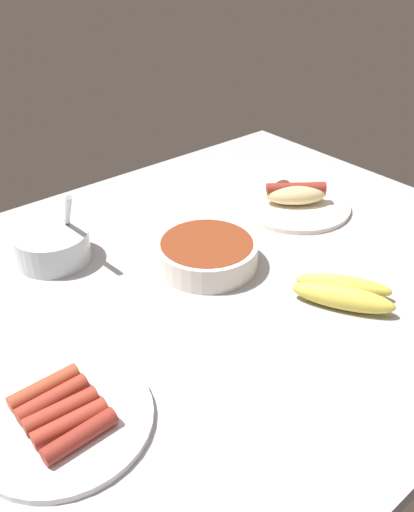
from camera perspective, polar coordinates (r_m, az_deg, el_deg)
ground_plane at (r=91.62cm, az=-0.92°, el=-3.43°), size 120.00×90.00×3.00cm
banana_bunch at (r=87.72cm, az=14.25°, el=-3.78°), size 14.22×17.03×3.86cm
plate_sausages at (r=70.38cm, az=-15.10°, el=-16.15°), size 22.19×22.19×3.17cm
bowl_coleslaw at (r=98.37cm, az=-16.10°, el=1.18°), size 13.10×13.77×14.88cm
bowl_chili at (r=93.30cm, az=-0.03°, el=0.37°), size 17.84×17.84×4.72cm
plate_hotdog_assembled at (r=114.19cm, az=9.26°, el=5.98°), size 23.19×23.19×5.61cm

